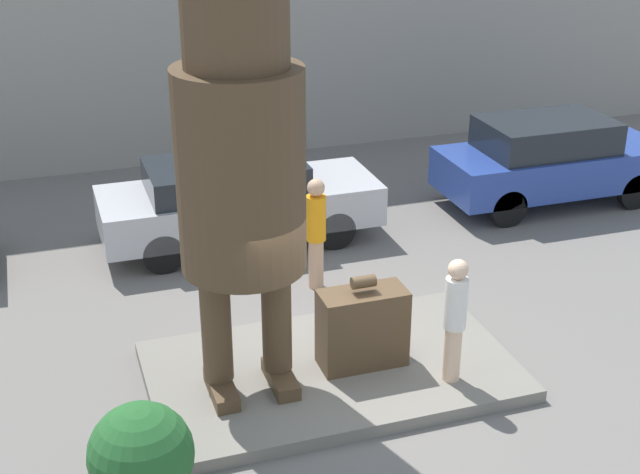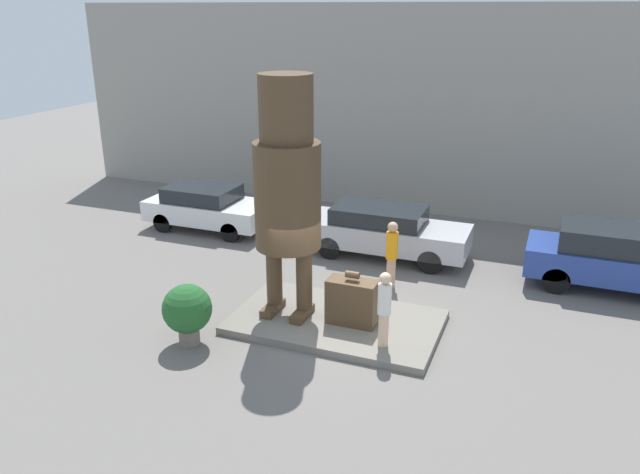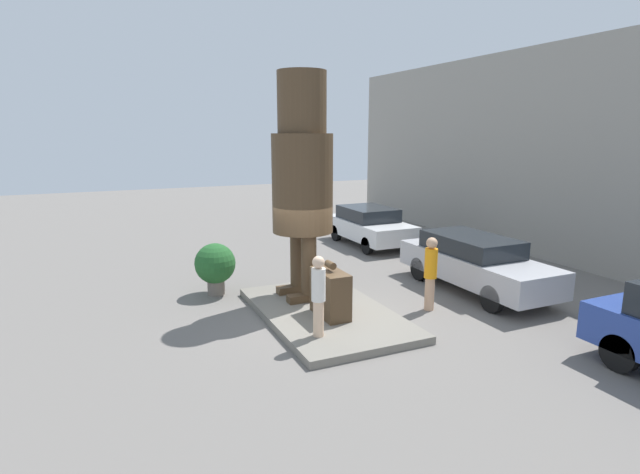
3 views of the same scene
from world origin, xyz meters
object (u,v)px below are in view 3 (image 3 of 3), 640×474
at_px(giant_suitcase, 330,293).
at_px(worker_hivis, 431,271).
at_px(tourist, 318,293).
at_px(planter_pot, 215,265).
at_px(parked_car_silver, 475,262).
at_px(statue_figure, 302,169).
at_px(parked_car_white, 370,225).

relative_size(giant_suitcase, worker_hivis, 0.70).
distance_m(tourist, worker_hivis, 3.38).
bearing_deg(planter_pot, tourist, 16.44).
bearing_deg(tourist, worker_hivis, 102.55).
bearing_deg(parked_car_silver, worker_hivis, -69.36).
bearing_deg(giant_suitcase, tourist, -37.09).
distance_m(statue_figure, planter_pot, 3.55).
height_order(tourist, planter_pot, tourist).
height_order(statue_figure, parked_car_white, statue_figure).
xyz_separation_m(statue_figure, parked_car_white, (-5.15, 4.88, -2.62)).
relative_size(tourist, worker_hivis, 0.93).
bearing_deg(worker_hivis, planter_pot, -126.44).
height_order(parked_car_white, planter_pot, parked_car_white).
distance_m(tourist, parked_car_white, 9.45).
xyz_separation_m(giant_suitcase, planter_pot, (-3.10, -1.91, 0.11)).
bearing_deg(planter_pot, giant_suitcase, 31.60).
bearing_deg(worker_hivis, parked_car_silver, 110.64).
bearing_deg(worker_hivis, giant_suitcase, -94.69).
relative_size(parked_car_white, planter_pot, 2.91).
distance_m(giant_suitcase, parked_car_silver, 4.66).
bearing_deg(worker_hivis, tourist, -77.45).
height_order(giant_suitcase, parked_car_silver, parked_car_silver).
distance_m(giant_suitcase, tourist, 1.25).
distance_m(giant_suitcase, worker_hivis, 2.61).
distance_m(tourist, parked_car_silver, 5.56).
bearing_deg(parked_car_silver, parked_car_white, 177.90).
bearing_deg(planter_pot, statue_figure, 50.11).
relative_size(parked_car_white, worker_hivis, 2.24).
relative_size(statue_figure, planter_pot, 3.93).
bearing_deg(parked_car_silver, statue_figure, -101.86).
xyz_separation_m(parked_car_silver, planter_pot, (-2.55, -6.54, 0.01)).
bearing_deg(planter_pot, worker_hivis, 53.56).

